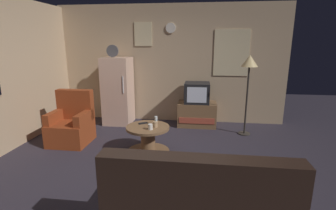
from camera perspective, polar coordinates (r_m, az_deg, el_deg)
The scene contains 13 objects.
ground_plane at distance 3.92m, azimuth -4.12°, elevation -13.85°, with size 12.00×12.00×0.00m, color #2D2833.
wall_with_art at distance 5.91m, azimuth 0.52°, elevation 9.15°, with size 5.20×0.12×2.65m.
fridge at distance 5.85m, azimuth -11.20°, elevation 3.15°, with size 0.60×0.62×1.77m.
tv_stand at distance 5.70m, azimuth 6.53°, elevation -2.02°, with size 0.84×0.53×0.53m.
crt_tv at distance 5.58m, azimuth 6.54°, elevation 2.76°, with size 0.54×0.51×0.44m.
standing_lamp at distance 5.15m, azimuth 17.80°, elevation 8.09°, with size 0.32×0.32×1.59m.
coffee_table at distance 4.30m, azimuth -4.52°, elevation -7.81°, with size 0.72×0.72×0.47m.
wine_glass at distance 4.26m, azimuth -2.73°, elevation -3.53°, with size 0.05×0.05×0.15m, color silver.
mug_ceramic_white at distance 4.06m, azimuth -4.00°, elevation -4.92°, with size 0.08×0.08×0.09m, color silver.
mug_ceramic_tan at distance 4.17m, azimuth -2.95°, elevation -4.37°, with size 0.08×0.08×0.09m, color tan.
remote_control at distance 4.36m, azimuth -5.63°, elevation -4.07°, with size 0.15×0.04×0.02m, color black.
armchair at distance 5.04m, azimuth -20.84°, elevation -4.15°, with size 0.68×0.68×0.96m.
couch at distance 2.62m, azimuth 6.76°, elevation -21.56°, with size 1.70×0.80×0.92m.
Camera 1 is at (0.72, -3.39, 1.84)m, focal length 27.10 mm.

